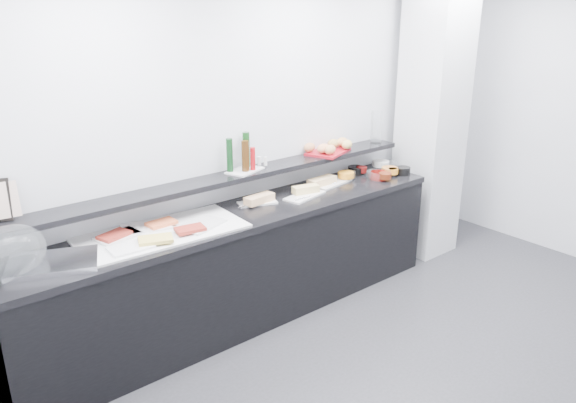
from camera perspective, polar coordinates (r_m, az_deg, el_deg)
ground at (r=4.12m, az=18.81°, el=-17.26°), size 5.00×5.00×0.00m
back_wall at (r=4.76m, az=-0.02°, el=6.86°), size 5.00×0.02×2.70m
column at (r=5.60m, az=14.41°, el=8.20°), size 0.50×0.50×2.70m
buffet_cabinet at (r=4.45m, az=-4.57°, el=-6.85°), size 3.60×0.60×0.85m
counter_top at (r=4.26m, az=-4.74°, el=-1.43°), size 3.62×0.62×0.05m
wall_shelf at (r=4.32m, az=-6.16°, el=2.38°), size 3.60×0.25×0.04m
cloche_base at (r=3.67m, az=-22.75°, el=-5.81°), size 0.60×0.51×0.04m
cloche_dome at (r=3.64m, az=-26.47°, el=-4.83°), size 0.54×0.46×0.34m
linen_runner at (r=3.95m, az=-12.68°, el=-3.09°), size 1.16×0.59×0.01m
platter_meat_a at (r=3.93m, az=-16.85°, el=-3.40°), size 0.31×0.23×0.01m
food_meat_a at (r=3.90m, az=-17.23°, el=-3.28°), size 0.23×0.18×0.02m
platter_salmon at (r=4.04m, az=-14.21°, el=-2.49°), size 0.37×0.29×0.01m
food_salmon at (r=4.03m, az=-12.74°, el=-2.15°), size 0.20×0.14×0.02m
platter_cheese at (r=3.73m, az=-15.70°, el=-4.52°), size 0.28×0.19×0.01m
food_cheese at (r=3.77m, az=-13.30°, el=-3.76°), size 0.26×0.21×0.02m
platter_meat_b at (r=4.00m, az=-8.78°, el=-2.33°), size 0.37×0.31×0.01m
food_meat_b at (r=3.89m, az=-9.91°, el=-2.76°), size 0.22×0.16×0.02m
sandwich_plate_left at (r=4.43m, az=-3.13°, el=-0.12°), size 0.33×0.22×0.01m
sandwich_food_left at (r=4.40m, az=-2.93°, el=0.28°), size 0.26×0.12×0.06m
tongs_left at (r=4.35m, az=-4.30°, el=-0.38°), size 0.16×0.02×0.01m
sandwich_plate_mid at (r=4.58m, az=1.71°, el=0.59°), size 0.40×0.24×0.01m
sandwich_food_mid at (r=4.62m, az=1.81°, el=1.25°), size 0.24×0.13×0.06m
tongs_mid at (r=4.49m, az=1.49°, el=0.34°), size 0.16×0.01×0.01m
sandwich_plate_right at (r=4.92m, az=4.44°, el=1.89°), size 0.41×0.23×0.01m
sandwich_food_right at (r=4.84m, az=3.47°, el=2.09°), size 0.28×0.12×0.06m
tongs_right at (r=4.85m, az=4.10°, el=1.77°), size 0.16×0.04×0.01m
bowl_glass_fruit at (r=5.05m, az=6.02°, el=2.64°), size 0.18×0.18×0.07m
fill_glass_fruit at (r=5.03m, az=5.91°, el=2.72°), size 0.15×0.15×0.05m
bowl_black_jam at (r=5.22m, az=6.90°, el=3.16°), size 0.16×0.16×0.07m
fill_black_jam at (r=5.21m, az=7.48°, el=3.25°), size 0.13×0.13×0.05m
bowl_glass_cream at (r=5.44m, az=10.06°, el=3.68°), size 0.25×0.25×0.07m
fill_glass_cream at (r=5.43m, az=9.39°, el=3.84°), size 0.17×0.17×0.05m
bowl_red_jam at (r=5.09m, az=9.18°, el=2.64°), size 0.17×0.17×0.07m
fill_red_jam at (r=5.05m, az=9.83°, el=2.59°), size 0.15×0.15×0.05m
bowl_glass_salmon at (r=5.10m, az=8.91°, el=2.66°), size 0.21×0.21×0.07m
fill_glass_salmon at (r=5.23m, az=10.29°, el=3.16°), size 0.19×0.19×0.05m
bowl_black_fruit at (r=5.27m, az=11.62°, el=3.08°), size 0.13×0.13×0.07m
fill_black_fruit at (r=5.20m, az=10.63°, el=3.04°), size 0.09×0.09×0.05m
print_art at (r=3.77m, az=-26.91°, el=0.10°), size 0.17×0.07×0.22m
condiment_tray at (r=4.41m, az=-4.41°, el=3.16°), size 0.34×0.27×0.01m
bottle_green_a at (r=4.34m, az=-5.95°, el=4.71°), size 0.06×0.06×0.26m
bottle_brown at (r=4.34m, az=-4.36°, el=4.63°), size 0.07×0.07×0.24m
bottle_green_b at (r=4.45m, az=-4.27°, el=5.27°), size 0.07×0.07×0.28m
bottle_hot at (r=4.38m, az=-3.60°, el=4.37°), size 0.05×0.05×0.18m
shaker_salt at (r=4.52m, az=-2.94°, el=4.15°), size 0.04×0.04×0.07m
shaker_pepper at (r=4.51m, az=-2.31°, el=4.11°), size 0.03×0.03×0.07m
bread_tray at (r=4.96m, az=4.08°, el=5.07°), size 0.47×0.40×0.02m
bread_roll_nw at (r=4.88m, az=2.19°, el=5.51°), size 0.13×0.09×0.08m
bread_roll_n at (r=5.03m, az=4.62°, el=5.88°), size 0.15×0.11×0.08m
bread_roll_ne at (r=5.10m, az=5.51°, el=6.04°), size 0.15×0.12×0.08m
bread_roll_sw at (r=4.82m, az=4.31°, el=5.27°), size 0.15×0.12×0.08m
bread_roll_se at (r=5.01m, az=6.01°, el=5.78°), size 0.15×0.12×0.08m
bread_roll_midw at (r=4.85m, az=3.62°, el=5.40°), size 0.15×0.11×0.08m
carafe at (r=5.31m, az=8.99°, el=7.43°), size 0.12×0.12×0.30m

